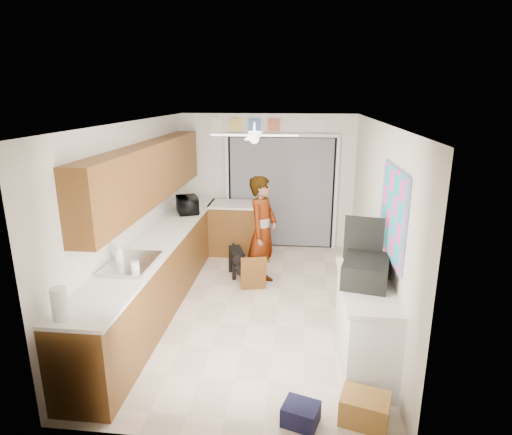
{
  "coord_description": "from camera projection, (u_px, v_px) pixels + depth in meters",
  "views": [
    {
      "loc": [
        0.63,
        -5.39,
        2.83
      ],
      "look_at": [
        0.0,
        0.4,
        1.15
      ],
      "focal_mm": 30.0,
      "sensor_mm": 36.0,
      "label": 1
    }
  ],
  "objects": [
    {
      "name": "floor",
      "position": [
        253.0,
        304.0,
        6.0
      ],
      "size": [
        5.0,
        5.0,
        0.0
      ],
      "primitive_type": "plane",
      "color": "beige",
      "rests_on": "ground"
    },
    {
      "name": "ceiling",
      "position": [
        253.0,
        122.0,
        5.31
      ],
      "size": [
        5.0,
        5.0,
        0.0
      ],
      "primitive_type": "plane",
      "rotation": [
        3.14,
        0.0,
        0.0
      ],
      "color": "white",
      "rests_on": "ground"
    },
    {
      "name": "wall_back",
      "position": [
        268.0,
        182.0,
        8.04
      ],
      "size": [
        3.2,
        0.0,
        3.2
      ],
      "primitive_type": "plane",
      "rotation": [
        1.57,
        0.0,
        0.0
      ],
      "color": "silver",
      "rests_on": "ground"
    },
    {
      "name": "wall_front",
      "position": [
        215.0,
        309.0,
        3.27
      ],
      "size": [
        3.2,
        0.0,
        3.2
      ],
      "primitive_type": "plane",
      "rotation": [
        -1.57,
        0.0,
        0.0
      ],
      "color": "silver",
      "rests_on": "ground"
    },
    {
      "name": "wall_left",
      "position": [
        136.0,
        215.0,
        5.82
      ],
      "size": [
        0.0,
        5.0,
        5.0
      ],
      "primitive_type": "plane",
      "rotation": [
        1.57,
        0.0,
        1.57
      ],
      "color": "silver",
      "rests_on": "ground"
    },
    {
      "name": "wall_right",
      "position": [
        376.0,
        222.0,
        5.49
      ],
      "size": [
        0.0,
        5.0,
        5.0
      ],
      "primitive_type": "plane",
      "rotation": [
        1.57,
        0.0,
        -1.57
      ],
      "color": "silver",
      "rests_on": "ground"
    },
    {
      "name": "left_base_cabinets",
      "position": [
        161.0,
        270.0,
        6.01
      ],
      "size": [
        0.6,
        4.8,
        0.9
      ],
      "primitive_type": "cube",
      "color": "brown",
      "rests_on": "floor"
    },
    {
      "name": "left_countertop",
      "position": [
        160.0,
        239.0,
        5.88
      ],
      "size": [
        0.62,
        4.8,
        0.04
      ],
      "primitive_type": "cube",
      "color": "white",
      "rests_on": "left_base_cabinets"
    },
    {
      "name": "upper_cabinets",
      "position": [
        150.0,
        173.0,
        5.84
      ],
      "size": [
        0.32,
        4.0,
        0.8
      ],
      "primitive_type": "cube",
      "color": "brown",
      "rests_on": "wall_left"
    },
    {
      "name": "sink_basin",
      "position": [
        132.0,
        264.0,
        4.92
      ],
      "size": [
        0.5,
        0.76,
        0.06
      ],
      "primitive_type": "cube",
      "color": "silver",
      "rests_on": "left_countertop"
    },
    {
      "name": "faucet",
      "position": [
        115.0,
        256.0,
        4.91
      ],
      "size": [
        0.03,
        0.03,
        0.22
      ],
      "primitive_type": "cylinder",
      "color": "silver",
      "rests_on": "left_countertop"
    },
    {
      "name": "peninsula_base",
      "position": [
        238.0,
        229.0,
        7.84
      ],
      "size": [
        1.0,
        0.6,
        0.9
      ],
      "primitive_type": "cube",
      "color": "brown",
      "rests_on": "floor"
    },
    {
      "name": "peninsula_top",
      "position": [
        238.0,
        204.0,
        7.71
      ],
      "size": [
        1.04,
        0.64,
        0.04
      ],
      "primitive_type": "cube",
      "color": "white",
      "rests_on": "peninsula_base"
    },
    {
      "name": "back_opening_recess",
      "position": [
        281.0,
        193.0,
        8.05
      ],
      "size": [
        2.0,
        0.06,
        2.1
      ],
      "primitive_type": "cube",
      "color": "black",
      "rests_on": "wall_back"
    },
    {
      "name": "curtain_panel",
      "position": [
        281.0,
        193.0,
        8.01
      ],
      "size": [
        1.9,
        0.03,
        2.05
      ],
      "primitive_type": "cube",
      "color": "gray",
      "rests_on": "wall_back"
    },
    {
      "name": "door_trim_left",
      "position": [
        227.0,
        192.0,
        8.12
      ],
      "size": [
        0.06,
        0.04,
        2.1
      ],
      "primitive_type": "cube",
      "color": "white",
      "rests_on": "wall_back"
    },
    {
      "name": "door_trim_right",
      "position": [
        336.0,
        194.0,
        7.91
      ],
      "size": [
        0.06,
        0.04,
        2.1
      ],
      "primitive_type": "cube",
      "color": "white",
      "rests_on": "wall_back"
    },
    {
      "name": "door_trim_head",
      "position": [
        282.0,
        135.0,
        7.72
      ],
      "size": [
        2.1,
        0.04,
        0.06
      ],
      "primitive_type": "cube",
      "color": "white",
      "rests_on": "wall_back"
    },
    {
      "name": "header_frame_0",
      "position": [
        236.0,
        125.0,
        7.79
      ],
      "size": [
        0.22,
        0.02,
        0.22
      ],
      "primitive_type": "cube",
      "color": "#F6CE52",
      "rests_on": "wall_back"
    },
    {
      "name": "header_frame_1",
      "position": [
        255.0,
        125.0,
        7.75
      ],
      "size": [
        0.22,
        0.02,
        0.22
      ],
      "primitive_type": "cube",
      "color": "#4E78D1",
      "rests_on": "wall_back"
    },
    {
      "name": "header_frame_2",
      "position": [
        274.0,
        125.0,
        7.71
      ],
      "size": [
        0.22,
        0.02,
        0.22
      ],
      "primitive_type": "cube",
      "color": "#CB604C",
      "rests_on": "wall_back"
    },
    {
      "name": "header_frame_4",
      "position": [
        318.0,
        125.0,
        7.63
      ],
      "size": [
        0.22,
        0.02,
        0.22
      ],
      "primitive_type": "cube",
      "color": "silver",
      "rests_on": "wall_back"
    },
    {
      "name": "route66_sign",
      "position": [
        217.0,
        125.0,
        7.82
      ],
      "size": [
        0.22,
        0.02,
        0.26
      ],
      "primitive_type": "cube",
      "color": "silver",
      "rests_on": "wall_back"
    },
    {
      "name": "right_counter_base",
      "position": [
        365.0,
        325.0,
        4.59
      ],
      "size": [
        0.5,
        1.4,
        0.9
      ],
      "primitive_type": "cube",
      "color": "white",
      "rests_on": "floor"
    },
    {
      "name": "right_counter_top",
      "position": [
        367.0,
        285.0,
        4.46
      ],
      "size": [
        0.54,
        1.44,
        0.04
      ],
      "primitive_type": "cube",
      "color": "white",
      "rests_on": "right_counter_base"
    },
    {
      "name": "abstract_painting",
      "position": [
        393.0,
        213.0,
        4.43
      ],
      "size": [
        0.03,
        1.15,
        0.95
      ],
      "primitive_type": "cube",
      "color": "#DA50AE",
      "rests_on": "wall_right"
    },
    {
      "name": "ceiling_fan",
      "position": [
        254.0,
        135.0,
        5.55
      ],
      "size": [
        1.14,
        1.14,
        0.24
      ],
      "primitive_type": "cube",
      "color": "white",
      "rests_on": "ceiling"
    },
    {
      "name": "microwave",
      "position": [
        188.0,
        205.0,
        7.07
      ],
      "size": [
        0.49,
        0.57,
        0.27
      ],
      "primitive_type": "imported",
      "rotation": [
        0.0,
        0.0,
        1.98
      ],
      "color": "black",
      "rests_on": "left_countertop"
    },
    {
      "name": "soap_bottle",
      "position": [
        119.0,
        254.0,
        4.9
      ],
      "size": [
        0.12,
        0.12,
        0.27
      ],
      "primitive_type": "imported",
      "rotation": [
        0.0,
        0.0,
        -0.18
      ],
      "color": "silver",
      "rests_on": "left_countertop"
    },
    {
      "name": "jar_a",
      "position": [
        135.0,
        267.0,
        4.69
      ],
      "size": [
        0.11,
        0.11,
        0.13
      ],
      "primitive_type": "cylinder",
      "rotation": [
        0.0,
        0.0,
        0.16
      ],
      "color": "silver",
      "rests_on": "left_countertop"
    },
    {
      "name": "paper_towel_roll",
      "position": [
        59.0,
        304.0,
        3.7
      ],
      "size": [
        0.15,
        0.15,
        0.29
      ],
      "primitive_type": "cylinder",
      "rotation": [
        0.0,
        0.0,
        -0.13
      ],
      "color": "white",
      "rests_on": "left_countertop"
    },
    {
      "name": "suitcase",
      "position": [
        366.0,
        271.0,
        4.44
      ],
      "size": [
        0.57,
        0.68,
        0.26
      ],
      "primitive_type": "cube",
      "rotation": [
        0.0,
        0.0,
        -0.22
      ],
      "color": "black",
      "rests_on": "right_counter_top"
    },
    {
      "name": "suitcase_rim",
      "position": [
        365.0,
        281.0,
        4.47
      ],
      "size": [
        0.56,
        0.66,
        0.02
      ],
      "primitive_type": "cube",
      "rotation": [
        0.0,
        0.0,
        -0.22
      ],
      "color": "yellow",
      "rests_on": "suitcase"
    },
    {
      "name": "suitcase_lid",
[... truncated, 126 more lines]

